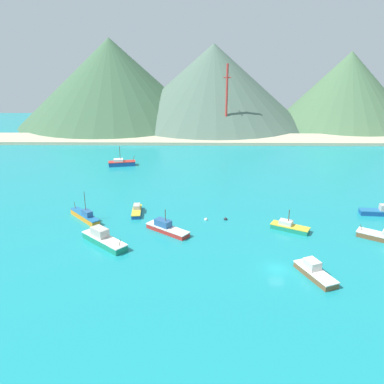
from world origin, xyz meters
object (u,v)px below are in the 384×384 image
(fishing_boat_1, at_px, (382,211))
(radio_tower, at_px, (227,101))
(fishing_boat_4, at_px, (137,211))
(fishing_boat_7, at_px, (166,228))
(fishing_boat_3, at_px, (103,239))
(fishing_boat_6, at_px, (85,216))
(fishing_boat_0, at_px, (289,227))
(buoy_1, at_px, (206,220))
(fishing_boat_2, at_px, (315,272))
(fishing_boat_8, at_px, (122,163))
(buoy_0, at_px, (225,219))

(fishing_boat_1, relative_size, radio_tower, 0.32)
(fishing_boat_4, bearing_deg, fishing_boat_7, -52.05)
(fishing_boat_3, bearing_deg, fishing_boat_1, 14.21)
(fishing_boat_7, bearing_deg, fishing_boat_6, 162.18)
(fishing_boat_0, bearing_deg, fishing_boat_3, -169.81)
(fishing_boat_0, relative_size, fishing_boat_3, 0.79)
(fishing_boat_4, bearing_deg, fishing_boat_6, -160.95)
(fishing_boat_0, height_order, fishing_boat_6, fishing_boat_6)
(fishing_boat_0, height_order, buoy_1, fishing_boat_0)
(fishing_boat_1, distance_m, fishing_boat_2, 34.44)
(fishing_boat_2, xyz_separation_m, fishing_boat_3, (-37.29, 11.24, 0.13))
(fishing_boat_3, xyz_separation_m, fishing_boat_4, (4.24, 15.03, -0.31))
(fishing_boat_6, bearing_deg, fishing_boat_1, 3.26)
(fishing_boat_0, bearing_deg, buoy_1, 164.08)
(fishing_boat_7, relative_size, fishing_boat_8, 1.07)
(fishing_boat_0, distance_m, fishing_boat_7, 25.27)
(fishing_boat_0, bearing_deg, fishing_boat_6, 173.84)
(fishing_boat_6, xyz_separation_m, buoy_0, (30.64, 0.42, -0.73))
(fishing_boat_6, relative_size, buoy_1, 11.74)
(fishing_boat_0, height_order, fishing_boat_7, fishing_boat_7)
(fishing_boat_4, height_order, buoy_1, fishing_boat_4)
(fishing_boat_1, height_order, fishing_boat_8, fishing_boat_8)
(fishing_boat_2, distance_m, fishing_boat_4, 42.21)
(fishing_boat_7, bearing_deg, fishing_boat_1, 11.35)
(fishing_boat_1, distance_m, fishing_boat_6, 66.10)
(fishing_boat_3, height_order, fishing_boat_7, fishing_boat_7)
(fishing_boat_3, bearing_deg, buoy_0, 25.92)
(fishing_boat_1, relative_size, fishing_boat_6, 1.06)
(buoy_0, bearing_deg, fishing_boat_7, -153.32)
(fishing_boat_6, distance_m, radio_tower, 92.89)
(fishing_boat_3, relative_size, radio_tower, 0.34)
(fishing_boat_8, xyz_separation_m, buoy_0, (30.30, -42.25, -0.75))
(fishing_boat_1, bearing_deg, buoy_1, -174.86)
(fishing_boat_3, relative_size, buoy_0, 12.65)
(fishing_boat_0, bearing_deg, buoy_0, 158.23)
(radio_tower, bearing_deg, fishing_boat_1, -69.65)
(fishing_boat_0, xyz_separation_m, fishing_boat_7, (-25.25, -1.16, 0.11))
(fishing_boat_2, distance_m, buoy_1, 28.67)
(fishing_boat_6, bearing_deg, buoy_0, 0.79)
(fishing_boat_0, relative_size, fishing_boat_8, 0.91)
(fishing_boat_0, bearing_deg, fishing_boat_8, 132.29)
(fishing_boat_2, xyz_separation_m, fishing_boat_8, (-43.43, 65.23, 0.01))
(fishing_boat_0, distance_m, radio_tower, 90.54)
(fishing_boat_1, height_order, fishing_boat_7, fishing_boat_7)
(fishing_boat_2, xyz_separation_m, buoy_1, (-17.43, 22.75, -0.75))
(fishing_boat_0, relative_size, fishing_boat_4, 1.15)
(fishing_boat_6, distance_m, buoy_1, 26.36)
(fishing_boat_3, height_order, buoy_0, fishing_boat_3)
(fishing_boat_0, distance_m, fishing_boat_4, 33.75)
(fishing_boat_0, height_order, fishing_boat_1, fishing_boat_0)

